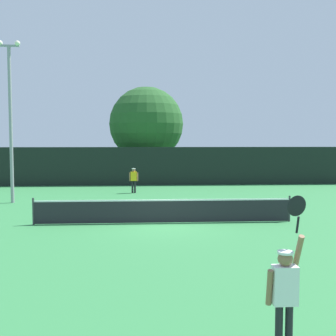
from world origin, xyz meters
TOP-DOWN VIEW (x-y plane):
  - ground_plane at (0.00, 0.00)m, footprint 120.00×120.00m
  - tennis_net at (0.00, 0.00)m, footprint 10.46×0.08m
  - perimeter_fence at (0.00, 14.18)m, footprint 30.76×0.12m
  - player_serving at (1.33, -10.52)m, footprint 0.67×0.39m
  - player_receiving at (-1.40, 9.66)m, footprint 0.57×0.23m
  - tennis_ball at (-2.58, 1.11)m, footprint 0.07×0.07m
  - light_pole at (-7.80, 5.95)m, footprint 1.18×0.28m
  - large_tree at (-0.49, 17.80)m, footprint 6.07×6.07m
  - parked_car_near at (-8.25, 21.77)m, footprint 2.09×4.28m

SIDE VIEW (x-z plane):
  - ground_plane at x=0.00m, z-range 0.00..0.00m
  - tennis_ball at x=-2.58m, z-range 0.00..0.07m
  - tennis_net at x=0.00m, z-range -0.02..1.05m
  - parked_car_near at x=-8.25m, z-range -0.07..1.62m
  - player_receiving at x=-1.40m, z-range 0.17..1.73m
  - player_serving at x=1.33m, z-range -0.15..2.36m
  - perimeter_fence at x=0.00m, z-range 0.00..2.83m
  - large_tree at x=-0.49m, z-range 0.80..8.49m
  - light_pole at x=-7.80m, z-range 0.57..9.11m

